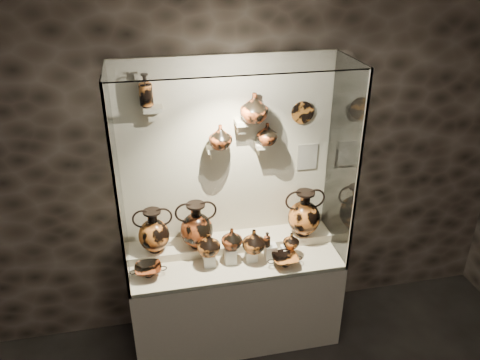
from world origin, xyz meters
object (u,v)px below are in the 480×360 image
(jug_b, at_px, (232,238))
(lekythos_tall, at_px, (145,89))
(kylix_left, at_px, (148,270))
(amphora_left, at_px, (154,230))
(ovoid_vase_c, at_px, (267,134))
(jug_e, at_px, (291,240))
(jug_a, at_px, (209,244))
(amphora_right, at_px, (304,213))
(jug_c, at_px, (254,241))
(ovoid_vase_a, at_px, (220,137))
(kylix_right, at_px, (285,260))
(lekythos_small, at_px, (267,239))
(amphora_mid, at_px, (196,225))
(ovoid_vase_b, at_px, (254,108))

(jug_b, height_order, lekythos_tall, lekythos_tall)
(kylix_left, bearing_deg, amphora_left, 83.20)
(jug_b, relative_size, ovoid_vase_c, 1.01)
(amphora_left, xyz_separation_m, jug_e, (1.08, -0.21, -0.11))
(jug_b, bearing_deg, jug_a, 178.11)
(amphora_right, bearing_deg, jug_c, -144.16)
(ovoid_vase_a, bearing_deg, jug_e, -25.36)
(jug_b, bearing_deg, kylix_right, -24.29)
(lekythos_small, height_order, kylix_right, lekythos_small)
(jug_c, bearing_deg, amphora_left, 163.72)
(amphora_mid, relative_size, lekythos_small, 2.74)
(amphora_left, relative_size, lekythos_tall, 1.40)
(lekythos_tall, bearing_deg, amphora_left, -118.91)
(amphora_mid, distance_m, jug_c, 0.48)
(amphora_mid, distance_m, ovoid_vase_b, 1.05)
(amphora_mid, distance_m, ovoid_vase_a, 0.75)
(kylix_right, distance_m, lekythos_tall, 1.68)
(amphora_mid, distance_m, jug_b, 0.31)
(jug_b, bearing_deg, amphora_right, 9.37)
(lekythos_tall, bearing_deg, ovoid_vase_b, -9.91)
(jug_e, bearing_deg, lekythos_small, 169.18)
(jug_c, distance_m, ovoid_vase_b, 1.04)
(jug_e, bearing_deg, ovoid_vase_b, 125.55)
(jug_a, relative_size, ovoid_vase_a, 1.02)
(jug_e, bearing_deg, jug_a, 167.40)
(kylix_left, bearing_deg, ovoid_vase_b, 26.44)
(ovoid_vase_a, bearing_deg, jug_b, -79.45)
(kylix_left, xyz_separation_m, ovoid_vase_c, (0.99, 0.30, 0.92))
(jug_b, height_order, ovoid_vase_c, ovoid_vase_c)
(jug_b, distance_m, kylix_right, 0.45)
(lekythos_tall, distance_m, ovoid_vase_a, 0.65)
(lekythos_small, xyz_separation_m, kylix_left, (-0.94, -0.02, -0.14))
(jug_a, height_order, jug_b, jug_b)
(jug_a, distance_m, kylix_right, 0.62)
(kylix_left, xyz_separation_m, ovoid_vase_a, (0.63, 0.29, 0.93))
(ovoid_vase_a, distance_m, ovoid_vase_c, 0.37)
(jug_a, xyz_separation_m, lekythos_tall, (-0.37, 0.28, 1.17))
(jug_b, xyz_separation_m, jug_e, (0.48, -0.03, -0.07))
(ovoid_vase_c, bearing_deg, amphora_left, 172.69)
(jug_c, height_order, ovoid_vase_b, ovoid_vase_b)
(amphora_mid, bearing_deg, ovoid_vase_c, 2.99)
(lekythos_small, bearing_deg, ovoid_vase_c, 95.75)
(jug_c, bearing_deg, ovoid_vase_c, 58.73)
(kylix_right, xyz_separation_m, ovoid_vase_b, (-0.18, 0.36, 1.15))
(lekythos_small, height_order, ovoid_vase_b, ovoid_vase_b)
(ovoid_vase_a, bearing_deg, lekythos_small, -38.22)
(jug_b, height_order, ovoid_vase_a, ovoid_vase_a)
(lekythos_tall, height_order, ovoid_vase_a, lekythos_tall)
(amphora_mid, bearing_deg, lekythos_small, -24.62)
(lekythos_small, distance_m, kylix_left, 0.95)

